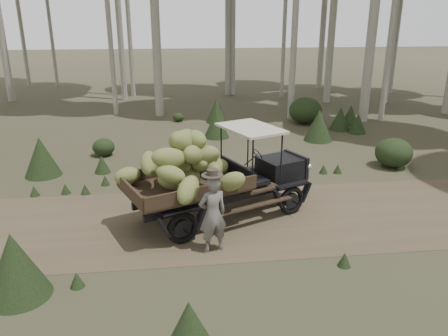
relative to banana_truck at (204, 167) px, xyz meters
The scene contains 5 objects.
ground 1.84m from the banana_truck, ahead, with size 120.00×120.00×0.00m, color #473D2B.
dirt_track 1.83m from the banana_truck, ahead, with size 70.00×4.00×0.01m, color brown.
banana_truck is the anchor object (origin of this frame).
farmer 1.56m from the banana_truck, 87.84° to the right, with size 0.70×0.57×1.82m.
undergrowth 2.15m from the banana_truck, 18.00° to the left, with size 20.87×23.46×1.39m.
Camera 1 is at (-1.90, -9.58, 4.72)m, focal length 35.00 mm.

